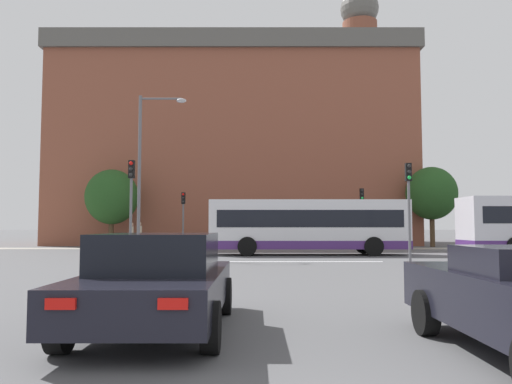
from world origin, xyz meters
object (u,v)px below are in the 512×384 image
(traffic_light_far_left, at_px, (185,210))
(pedestrian_walking_west, at_px, (133,233))
(bus_crossing_lead, at_px, (310,226))
(traffic_light_near_right, at_px, (411,195))
(traffic_light_far_right, at_px, (364,208))
(car_saloon_left, at_px, (160,281))
(pedestrian_walking_east, at_px, (141,233))
(street_lamp_junction, at_px, (149,159))
(pedestrian_waiting, at_px, (411,234))
(traffic_light_near_left, at_px, (133,194))

(traffic_light_far_left, relative_size, pedestrian_walking_west, 2.15)
(bus_crossing_lead, height_order, traffic_light_near_right, traffic_light_near_right)
(traffic_light_far_left, bearing_deg, pedestrian_walking_west, 175.25)
(traffic_light_near_right, xyz_separation_m, pedestrian_walking_west, (-15.38, 12.54, -1.85))
(traffic_light_far_right, xyz_separation_m, traffic_light_near_right, (-0.38, -11.54, 0.16))
(bus_crossing_lead, xyz_separation_m, traffic_light_far_right, (4.33, 6.51, 1.18))
(car_saloon_left, relative_size, pedestrian_walking_east, 2.41)
(traffic_light_far_left, bearing_deg, pedestrian_walking_east, 170.90)
(traffic_light_far_right, bearing_deg, pedestrian_walking_west, 176.37)
(traffic_light_near_right, distance_m, pedestrian_walking_east, 19.67)
(street_lamp_junction, distance_m, pedestrian_walking_west, 10.97)
(street_lamp_junction, bearing_deg, bus_crossing_lead, 15.34)
(pedestrian_waiting, bearing_deg, pedestrian_walking_east, -37.74)
(traffic_light_far_left, xyz_separation_m, pedestrian_walking_east, (-3.11, 0.50, -1.52))
(traffic_light_far_left, relative_size, pedestrian_walking_east, 2.10)
(traffic_light_far_left, relative_size, traffic_light_near_left, 0.87)
(traffic_light_near_right, bearing_deg, traffic_light_far_left, 133.86)
(bus_crossing_lead, relative_size, pedestrian_walking_west, 5.87)
(street_lamp_junction, relative_size, pedestrian_waiting, 4.62)
(traffic_light_near_left, xyz_separation_m, pedestrian_waiting, (15.96, 11.96, -1.95))
(pedestrian_walking_west, bearing_deg, pedestrian_walking_east, 86.25)
(traffic_light_near_left, relative_size, street_lamp_junction, 0.55)
(traffic_light_near_left, xyz_separation_m, pedestrian_walking_west, (-3.09, 12.52, -1.92))
(traffic_light_near_right, bearing_deg, car_saloon_left, -119.66)
(traffic_light_far_right, distance_m, pedestrian_walking_west, 15.88)
(car_saloon_left, distance_m, pedestrian_walking_west, 27.93)
(traffic_light_far_right, height_order, traffic_light_near_right, traffic_light_near_right)
(traffic_light_near_left, height_order, pedestrian_walking_east, traffic_light_near_left)
(bus_crossing_lead, height_order, pedestrian_walking_west, bus_crossing_lead)
(traffic_light_far_right, xyz_separation_m, traffic_light_far_left, (-12.14, 0.70, -0.13))
(street_lamp_junction, distance_m, pedestrian_waiting, 18.76)
(traffic_light_near_right, distance_m, street_lamp_junction, 12.68)
(pedestrian_walking_east, bearing_deg, pedestrian_waiting, -124.63)
(bus_crossing_lead, bearing_deg, car_saloon_left, -12.37)
(traffic_light_near_right, relative_size, traffic_light_far_left, 1.12)
(car_saloon_left, xyz_separation_m, pedestrian_walking_west, (-7.15, 26.99, 0.33))
(bus_crossing_lead, relative_size, pedestrian_walking_east, 5.72)
(traffic_light_far_right, height_order, pedestrian_walking_east, traffic_light_far_right)
(traffic_light_near_right, relative_size, pedestrian_walking_east, 2.36)
(traffic_light_near_right, xyz_separation_m, pedestrian_waiting, (3.67, 11.98, -1.88))
(bus_crossing_lead, relative_size, traffic_light_far_right, 2.58)
(traffic_light_near_right, distance_m, traffic_light_near_left, 12.29)
(traffic_light_near_left, bearing_deg, pedestrian_walking_west, 103.84)
(traffic_light_far_left, distance_m, pedestrian_walking_east, 3.50)
(car_saloon_left, height_order, bus_crossing_lead, bus_crossing_lead)
(traffic_light_near_left, xyz_separation_m, street_lamp_junction, (0.08, 2.75, 1.93))
(car_saloon_left, xyz_separation_m, bus_crossing_lead, (4.28, 19.49, 0.84))
(traffic_light_far_right, height_order, pedestrian_waiting, traffic_light_far_right)
(car_saloon_left, xyz_separation_m, traffic_light_near_left, (-4.06, 14.47, 2.26))
(traffic_light_far_left, distance_m, traffic_light_near_left, 12.24)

